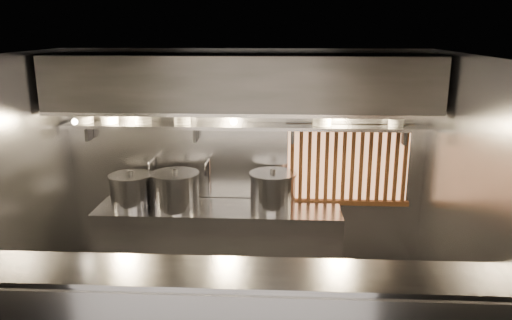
# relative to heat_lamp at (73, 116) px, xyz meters

# --- Properties ---
(ceiling) EXTENTS (4.50, 4.50, 0.00)m
(ceiling) POSITION_rel_heat_lamp_xyz_m (1.90, -0.85, 0.73)
(ceiling) COLOR black
(ceiling) RESTS_ON wall_back
(wall_back) EXTENTS (4.50, 0.00, 4.50)m
(wall_back) POSITION_rel_heat_lamp_xyz_m (1.90, 0.65, -0.67)
(wall_back) COLOR gray
(wall_back) RESTS_ON floor
(wall_left) EXTENTS (0.00, 3.00, 3.00)m
(wall_left) POSITION_rel_heat_lamp_xyz_m (-0.35, -0.85, -0.67)
(wall_left) COLOR gray
(wall_left) RESTS_ON floor
(wall_right) EXTENTS (0.00, 3.00, 3.00)m
(wall_right) POSITION_rel_heat_lamp_xyz_m (4.15, -0.85, -0.67)
(wall_right) COLOR gray
(wall_right) RESTS_ON floor
(cooking_bench) EXTENTS (3.00, 0.70, 0.90)m
(cooking_bench) POSITION_rel_heat_lamp_xyz_m (1.60, 0.28, -1.62)
(cooking_bench) COLOR #96969B
(cooking_bench) RESTS_ON floor
(bowl_shelf) EXTENTS (4.40, 0.34, 0.04)m
(bowl_shelf) POSITION_rel_heat_lamp_xyz_m (1.90, 0.47, -0.19)
(bowl_shelf) COLOR #96969B
(bowl_shelf) RESTS_ON wall_back
(exhaust_hood) EXTENTS (4.40, 0.81, 0.65)m
(exhaust_hood) POSITION_rel_heat_lamp_xyz_m (1.90, 0.25, 0.36)
(exhaust_hood) COLOR #2D2D30
(exhaust_hood) RESTS_ON ceiling
(wood_screen) EXTENTS (1.56, 0.09, 1.04)m
(wood_screen) POSITION_rel_heat_lamp_xyz_m (3.20, 0.60, -0.69)
(wood_screen) COLOR #E89F68
(wood_screen) RESTS_ON wall_back
(faucet_left) EXTENTS (0.04, 0.30, 0.50)m
(faucet_left) POSITION_rel_heat_lamp_xyz_m (0.75, 0.52, -0.76)
(faucet_left) COLOR silver
(faucet_left) RESTS_ON wall_back
(faucet_right) EXTENTS (0.04, 0.30, 0.50)m
(faucet_right) POSITION_rel_heat_lamp_xyz_m (1.45, 0.52, -0.76)
(faucet_right) COLOR silver
(faucet_right) RESTS_ON wall_back
(heat_lamp) EXTENTS (0.25, 0.35, 0.20)m
(heat_lamp) POSITION_rel_heat_lamp_xyz_m (0.00, 0.00, 0.00)
(heat_lamp) COLOR #96969B
(heat_lamp) RESTS_ON exhaust_hood
(pendant_bulb) EXTENTS (0.09, 0.09, 0.19)m
(pendant_bulb) POSITION_rel_heat_lamp_xyz_m (1.80, 0.35, -0.11)
(pendant_bulb) COLOR #2D2D30
(pendant_bulb) RESTS_ON exhaust_hood
(stock_pot_left) EXTENTS (0.75, 0.75, 0.49)m
(stock_pot_left) POSITION_rel_heat_lamp_xyz_m (1.09, 0.24, -0.94)
(stock_pot_left) COLOR #96969B
(stock_pot_left) RESTS_ON cooking_bench
(stock_pot_mid) EXTENTS (0.67, 0.67, 0.44)m
(stock_pot_mid) POSITION_rel_heat_lamp_xyz_m (0.52, 0.31, -0.97)
(stock_pot_mid) COLOR #96969B
(stock_pot_mid) RESTS_ON cooking_bench
(stock_pot_right) EXTENTS (0.76, 0.76, 0.48)m
(stock_pot_right) POSITION_rel_heat_lamp_xyz_m (2.27, 0.32, -0.94)
(stock_pot_right) COLOR #96969B
(stock_pot_right) RESTS_ON cooking_bench
(bowl_stack_0) EXTENTS (0.24, 0.24, 0.09)m
(bowl_stack_0) POSITION_rel_heat_lamp_xyz_m (-0.06, 0.47, -0.12)
(bowl_stack_0) COLOR silver
(bowl_stack_0) RESTS_ON bowl_shelf
(bowl_stack_1) EXTENTS (0.23, 0.23, 0.09)m
(bowl_stack_1) POSITION_rel_heat_lamp_xyz_m (0.26, 0.47, -0.12)
(bowl_stack_1) COLOR silver
(bowl_stack_1) RESTS_ON bowl_shelf
(bowl_stack_2) EXTENTS (0.22, 0.22, 0.17)m
(bowl_stack_2) POSITION_rel_heat_lamp_xyz_m (0.67, 0.47, -0.08)
(bowl_stack_2) COLOR silver
(bowl_stack_2) RESTS_ON bowl_shelf
(bowl_stack_3) EXTENTS (0.22, 0.22, 0.13)m
(bowl_stack_3) POSITION_rel_heat_lamp_xyz_m (1.16, 0.47, -0.10)
(bowl_stack_3) COLOR silver
(bowl_stack_3) RESTS_ON bowl_shelf
(bowl_stack_4) EXTENTS (0.24, 0.24, 0.17)m
(bowl_stack_4) POSITION_rel_heat_lamp_xyz_m (2.85, 0.47, -0.08)
(bowl_stack_4) COLOR silver
(bowl_stack_4) RESTS_ON bowl_shelf
(bowl_stack_5) EXTENTS (0.20, 0.20, 0.09)m
(bowl_stack_5) POSITION_rel_heat_lamp_xyz_m (3.72, 0.47, -0.12)
(bowl_stack_5) COLOR silver
(bowl_stack_5) RESTS_ON bowl_shelf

